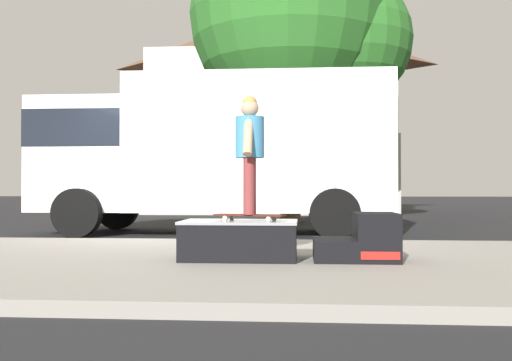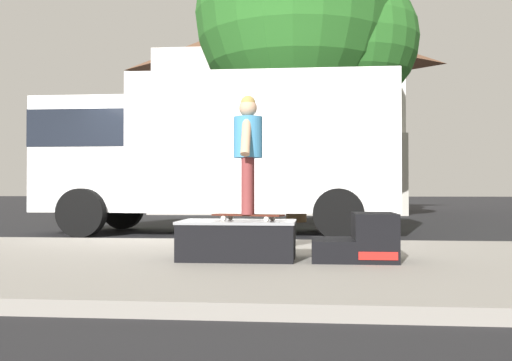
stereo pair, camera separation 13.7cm
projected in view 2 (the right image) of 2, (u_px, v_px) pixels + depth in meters
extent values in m
plane|color=black|center=(134.00, 243.00, 9.55)|extent=(140.00, 140.00, 0.00)
cube|color=gray|center=(53.00, 262.00, 6.57)|extent=(50.00, 5.00, 0.12)
cube|color=black|center=(238.00, 240.00, 6.31)|extent=(1.23, 0.78, 0.42)
cube|color=gray|center=(238.00, 222.00, 6.31)|extent=(1.25, 0.80, 0.03)
cube|color=black|center=(332.00, 249.00, 6.21)|extent=(0.44, 0.73, 0.23)
cube|color=black|center=(374.00, 237.00, 6.17)|extent=(0.44, 0.73, 0.51)
cube|color=red|center=(378.00, 256.00, 5.80)|extent=(0.39, 0.01, 0.08)
cube|color=#4C1E14|center=(248.00, 215.00, 6.28)|extent=(0.80, 0.41, 0.02)
cylinder|color=silver|center=(273.00, 218.00, 6.27)|extent=(0.06, 0.04, 0.05)
cylinder|color=silver|center=(267.00, 219.00, 6.10)|extent=(0.06, 0.04, 0.05)
cylinder|color=silver|center=(230.00, 217.00, 6.46)|extent=(0.06, 0.04, 0.05)
cylinder|color=silver|center=(224.00, 218.00, 6.29)|extent=(0.06, 0.04, 0.05)
cylinder|color=brown|center=(249.00, 186.00, 6.36)|extent=(0.12, 0.12, 0.61)
cylinder|color=brown|center=(247.00, 186.00, 6.21)|extent=(0.12, 0.12, 0.61)
cylinder|color=#3F8CBF|center=(248.00, 137.00, 6.29)|extent=(0.31, 0.31, 0.44)
cylinder|color=tan|center=(250.00, 140.00, 6.49)|extent=(0.10, 0.27, 0.42)
cylinder|color=tan|center=(246.00, 137.00, 6.10)|extent=(0.10, 0.27, 0.42)
sphere|color=tan|center=(248.00, 108.00, 6.30)|extent=(0.20, 0.20, 0.20)
sphere|color=tan|center=(248.00, 103.00, 6.30)|extent=(0.16, 0.16, 0.16)
cube|color=white|center=(265.00, 146.00, 11.58)|extent=(5.00, 2.35, 2.60)
cube|color=white|center=(97.00, 157.00, 11.91)|extent=(1.90, 2.16, 2.20)
cube|color=black|center=(97.00, 133.00, 11.92)|extent=(1.92, 2.19, 0.70)
cylinder|color=black|center=(81.00, 213.00, 10.71)|extent=(0.90, 0.28, 0.90)
cylinder|color=black|center=(123.00, 209.00, 13.05)|extent=(0.90, 0.28, 0.90)
cylinder|color=black|center=(338.00, 214.00, 10.25)|extent=(0.90, 0.28, 0.90)
cylinder|color=black|center=(333.00, 209.00, 12.59)|extent=(0.90, 0.28, 0.90)
cylinder|color=brown|center=(296.00, 152.00, 15.84)|extent=(0.56, 0.56, 3.82)
sphere|color=#286623|center=(296.00, 17.00, 15.90)|extent=(5.50, 5.50, 5.50)
sphere|color=#286623|center=(352.00, 41.00, 15.75)|extent=(3.57, 3.57, 3.57)
cube|color=silver|center=(281.00, 139.00, 24.18)|extent=(9.00, 7.50, 6.00)
cube|color=#B2ADA3|center=(275.00, 175.00, 20.18)|extent=(9.00, 0.50, 2.80)
pyramid|color=brown|center=(281.00, 38.00, 24.25)|extent=(9.54, 7.95, 2.40)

